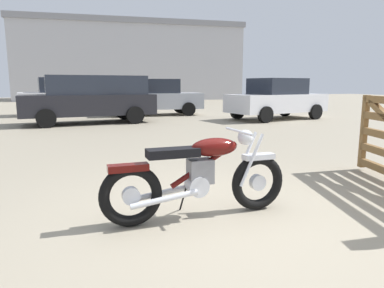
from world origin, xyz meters
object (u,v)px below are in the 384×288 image
(vintage_motorcycle, at_px, (200,177))
(red_hatchback_near, at_px, (91,98))
(blue_hatchback_right, at_px, (277,99))
(pale_sedan_back, at_px, (156,97))
(dark_sedan_left, at_px, (75,95))

(vintage_motorcycle, relative_size, red_hatchback_near, 0.43)
(vintage_motorcycle, bearing_deg, blue_hatchback_right, 52.92)
(vintage_motorcycle, distance_m, pale_sedan_back, 12.86)
(pale_sedan_back, xyz_separation_m, red_hatchback_near, (-3.04, -2.60, 0.10))
(blue_hatchback_right, relative_size, pale_sedan_back, 1.03)
(vintage_motorcycle, distance_m, blue_hatchback_right, 11.31)
(pale_sedan_back, distance_m, red_hatchback_near, 4.01)
(blue_hatchback_right, xyz_separation_m, red_hatchback_near, (-7.30, 0.95, 0.10))
(vintage_motorcycle, distance_m, dark_sedan_left, 14.38)
(vintage_motorcycle, xyz_separation_m, red_hatchback_near, (-0.53, 10.00, 0.49))
(vintage_motorcycle, height_order, dark_sedan_left, dark_sedan_left)
(vintage_motorcycle, height_order, blue_hatchback_right, blue_hatchback_right)
(red_hatchback_near, xyz_separation_m, dark_sedan_left, (-0.54, 4.33, 0.00))
(red_hatchback_near, bearing_deg, pale_sedan_back, -144.48)
(dark_sedan_left, bearing_deg, pale_sedan_back, 147.96)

